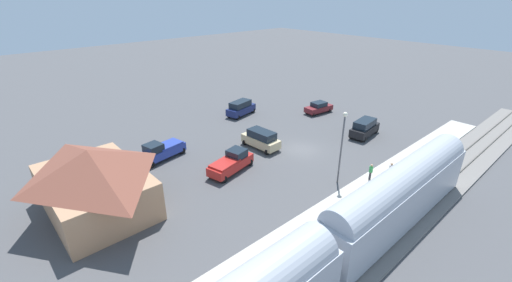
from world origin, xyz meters
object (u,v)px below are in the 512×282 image
Objects in this scene: suv_tan at (261,139)px; suv_navy at (241,108)px; pedestrian_waiting_far at (391,170)px; pickup_red at (231,162)px; suv_black at (365,128)px; station_building at (93,179)px; sedan_maroon at (319,107)px; pickup_blue at (161,151)px; light_pole_near_platform at (342,139)px; pedestrian_on_platform at (371,171)px.

suv_tan is 11.85m from suv_navy.
suv_tan reaches higher than pedestrian_waiting_far.
pickup_red reaches higher than pedestrian_waiting_far.
station_building is at bearing 77.97° from suv_black.
suv_tan is 0.96× the size of suv_navy.
suv_tan is 1.06× the size of sedan_maroon.
suv_black is 0.90× the size of pickup_blue.
suv_navy reaches higher than pedestrian_waiting_far.
light_pole_near_platform is (3.27, 4.04, 3.38)m from pedestrian_waiting_far.
station_building is at bearing 89.11° from suv_tan.
pedestrian_waiting_far is at bearing -163.32° from suv_tan.
suv_black is 0.69× the size of light_pole_near_platform.
pedestrian_waiting_far is (-14.47, -23.05, -1.69)m from station_building.
suv_navy is (23.48, -2.98, -0.13)m from pedestrian_on_platform.
light_pole_near_platform is (-14.11, 14.88, 3.78)m from sedan_maroon.
pickup_red is 1.22× the size of sedan_maroon.
station_building is 27.27m from pedestrian_waiting_far.
station_building is at bearing 59.50° from light_pole_near_platform.
suv_black is at bearing -46.09° from pedestrian_waiting_far.
suv_tan is (13.00, 2.56, -0.13)m from pedestrian_on_platform.
suv_tan reaches higher than pickup_red.
station_building is 34.08m from sedan_maroon.
pickup_red is 11.44m from light_pole_near_platform.
suv_navy is 12.01m from sedan_maroon.
pedestrian_on_platform is 0.37× the size of sedan_maroon.
station_building is at bearing 112.71° from suv_navy.
station_building reaches higher than pickup_red.
sedan_maroon is (17.38, -10.84, -0.40)m from pedestrian_waiting_far.
suv_navy is at bearing -67.29° from station_building.
light_pole_near_platform is (2.09, 2.35, 3.38)m from pedestrian_on_platform.
station_building is 25.22m from pedestrian_on_platform.
suv_navy is at bearing -72.00° from pickup_blue.
light_pole_near_platform reaches higher than suv_tan.
sedan_maroon is at bearing -94.80° from pickup_blue.
suv_black reaches higher than pedestrian_on_platform.
pedestrian_on_platform is 13.25m from suv_tan.
pedestrian_waiting_far is at bearing 177.01° from suv_navy.
suv_tan is 15.42m from sedan_maroon.
station_building reaches higher than suv_tan.
sedan_maroon is 20.85m from light_pole_near_platform.
suv_black and suv_tan have the same top height.
suv_navy is 0.92× the size of pickup_blue.
light_pole_near_platform is at bearing 110.52° from suv_black.
suv_tan is at bearing -70.89° from pickup_red.
sedan_maroon is (5.35, -21.27, -0.15)m from pickup_red.
pickup_red is (10.86, 8.75, -0.25)m from pedestrian_on_platform.
suv_tan is at bearing 62.81° from suv_black.
pedestrian_waiting_far is 20.49m from sedan_maroon.
suv_navy reaches higher than pickup_red.
pickup_red is (4.21, 18.56, -0.12)m from suv_black.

